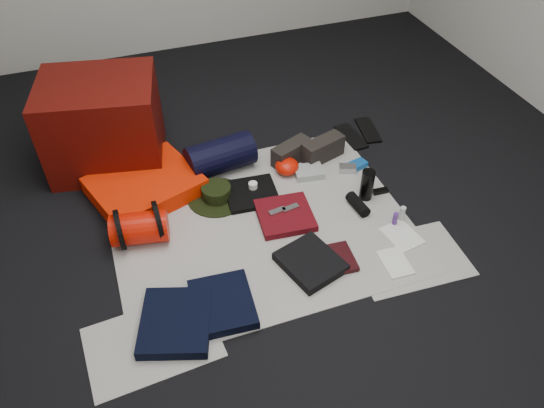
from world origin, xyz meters
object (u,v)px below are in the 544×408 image
object	(u,v)px
water_bottle	(367,185)
sleeping_pad	(145,186)
compact_camera	(348,169)
stuff_sack	(140,228)
navy_duffel	(220,156)
paperback_book	(341,258)
red_cabinet	(103,124)

from	to	relation	value
water_bottle	sleeping_pad	bearing A→B (deg)	158.66
water_bottle	compact_camera	xyz separation A→B (m)	(0.01, 0.25, -0.08)
sleeping_pad	stuff_sack	distance (m)	0.38
stuff_sack	navy_duffel	world-z (taller)	navy_duffel
compact_camera	sleeping_pad	bearing A→B (deg)	-168.59
navy_duffel	water_bottle	xyz separation A→B (m)	(0.72, -0.53, -0.01)
paperback_book	navy_duffel	bearing A→B (deg)	116.80
red_cabinet	water_bottle	distance (m)	1.61
sleeping_pad	compact_camera	bearing A→B (deg)	-10.10
water_bottle	paperback_book	xyz separation A→B (m)	(-0.34, -0.39, -0.08)
water_bottle	compact_camera	distance (m)	0.26
stuff_sack	water_bottle	bearing A→B (deg)	-4.34
navy_duffel	paperback_book	size ratio (longest dim) A/B	2.06
stuff_sack	sleeping_pad	bearing A→B (deg)	76.91
sleeping_pad	water_bottle	bearing A→B (deg)	-21.34
red_cabinet	navy_duffel	size ratio (longest dim) A/B	1.62
stuff_sack	navy_duffel	bearing A→B (deg)	37.65
navy_duffel	sleeping_pad	bearing A→B (deg)	179.38
red_cabinet	water_bottle	world-z (taller)	red_cabinet
sleeping_pad	compact_camera	distance (m)	1.22
navy_duffel	compact_camera	distance (m)	0.78
red_cabinet	water_bottle	size ratio (longest dim) A/B	3.46
stuff_sack	water_bottle	world-z (taller)	water_bottle
navy_duffel	paperback_book	bearing A→B (deg)	-75.85
sleeping_pad	paperback_book	distance (m)	1.22
navy_duffel	paperback_book	distance (m)	1.00
red_cabinet	compact_camera	bearing A→B (deg)	-12.65
stuff_sack	compact_camera	world-z (taller)	stuff_sack
red_cabinet	stuff_sack	size ratio (longest dim) A/B	2.25
navy_duffel	compact_camera	bearing A→B (deg)	-29.14
water_bottle	paperback_book	size ratio (longest dim) A/B	0.97
red_cabinet	sleeping_pad	distance (m)	0.48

